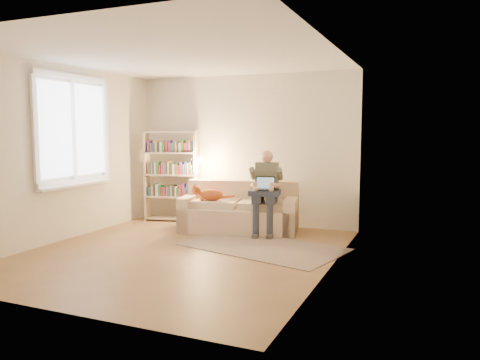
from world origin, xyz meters
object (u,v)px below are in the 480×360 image
at_px(sofa, 240,213).
at_px(laptop, 262,187).
at_px(bookshelf, 171,171).
at_px(cat, 211,194).
at_px(person, 266,187).

height_order(sofa, laptop, laptop).
relative_size(sofa, bookshelf, 1.22).
bearing_deg(laptop, sofa, 147.79).
relative_size(sofa, cat, 3.25).
bearing_deg(laptop, cat, 171.07).
height_order(sofa, cat, sofa).
relative_size(cat, laptop, 1.79).
xyz_separation_m(sofa, bookshelf, (-1.47, 0.30, 0.62)).
xyz_separation_m(laptop, bookshelf, (-1.92, 0.47, 0.14)).
bearing_deg(cat, bookshelf, 142.15).
xyz_separation_m(person, cat, (-0.89, -0.16, -0.14)).
bearing_deg(person, bookshelf, 157.90).
bearing_deg(sofa, cat, -165.24).
bearing_deg(laptop, bookshelf, 154.47).
height_order(laptop, bookshelf, bookshelf).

